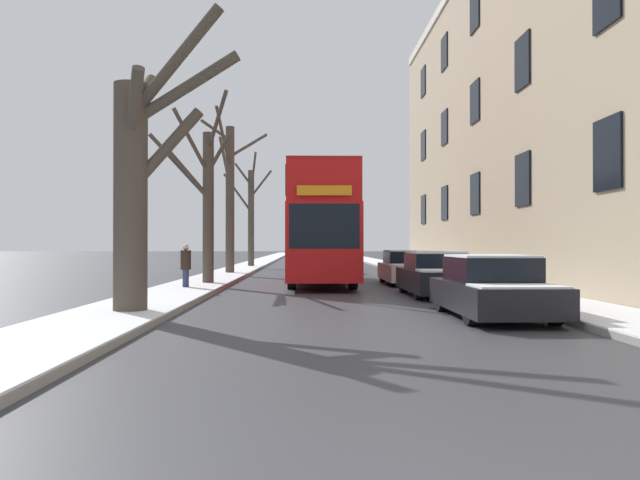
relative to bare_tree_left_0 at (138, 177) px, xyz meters
name	(u,v)px	position (x,y,z in m)	size (l,w,h in m)	color
sidewalk_left	(260,262)	(-0.39, 42.68, -2.98)	(2.31, 130.00, 0.16)	gray
sidewalk_right	(375,262)	(9.96, 42.68, -2.98)	(2.31, 130.00, 0.16)	gray
terrace_facade_right	(610,93)	(15.61, 10.38, 4.49)	(9.10, 40.68, 15.09)	tan
bare_tree_left_0	(138,177)	(0.00, 0.00, 0.00)	(2.76, 3.07, 6.72)	#4C4238
bare_tree_left_1	(206,197)	(-0.11, 9.96, 0.33)	(2.95, 1.99, 7.11)	#4C4238
bare_tree_left_2	(230,192)	(-0.28, 18.89, 1.27)	(3.42, 4.00, 8.44)	#4C4238
bare_tree_left_3	(251,213)	(-0.10, 29.16, 0.72)	(3.47, 2.47, 7.74)	#4C4238
double_decker_bus	(320,222)	(4.27, 11.99, -0.52)	(2.56, 11.36, 4.48)	red
parked_car_0	(492,288)	(7.72, -0.24, -2.43)	(1.88, 4.37, 1.36)	black
parked_car_1	(436,275)	(7.72, 5.58, -2.41)	(1.85, 4.57, 1.39)	black
parked_car_2	(406,268)	(7.72, 11.45, -2.42)	(1.78, 4.42, 1.37)	silver
oncoming_van	(309,250)	(3.86, 24.56, -1.77)	(2.09, 5.71, 2.39)	#333842
pedestrian_left_sidewalk	(186,266)	(-0.40, 7.54, -2.18)	(0.35, 0.35, 1.61)	navy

